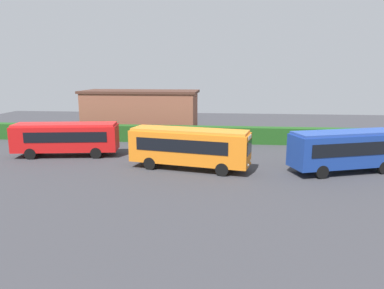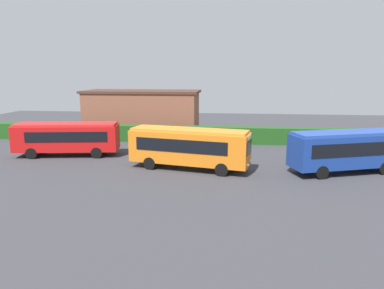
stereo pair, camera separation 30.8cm
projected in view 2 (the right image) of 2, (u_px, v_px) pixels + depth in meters
The scene contains 9 objects.
ground_plane at pixel (185, 166), 29.72m from camera, with size 77.29×77.29×0.00m, color #38383D.
bus_red at pixel (67, 137), 32.97m from camera, with size 9.64×3.93×3.05m.
bus_orange at pixel (189, 146), 28.37m from camera, with size 9.84×4.35×3.25m.
bus_blue at pixel (346, 149), 27.38m from camera, with size 8.93×5.20×3.22m.
person_left at pixel (53, 139), 36.59m from camera, with size 0.48×0.42×1.78m.
person_center at pixel (169, 147), 32.39m from camera, with size 0.52×0.42×1.92m.
person_right at pixel (305, 156), 29.29m from camera, with size 0.48×0.35×1.72m.
hedge_row at pixel (198, 134), 39.45m from camera, with size 50.65×1.37×1.78m, color #1F4F1A.
depot_building at pixel (143, 112), 45.20m from camera, with size 14.34×6.09×5.38m.
Camera 2 is at (3.82, -28.51, 7.69)m, focal length 33.48 mm.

